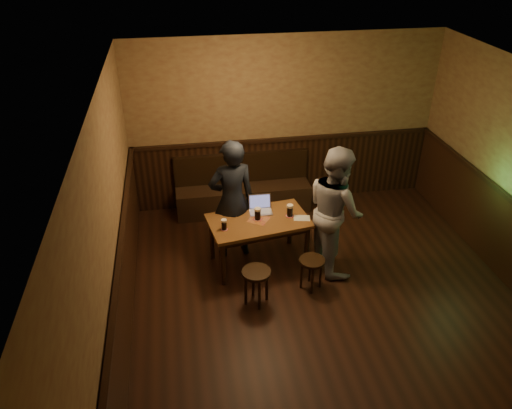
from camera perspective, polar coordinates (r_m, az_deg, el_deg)
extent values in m
cube|color=black|center=(6.43, 8.85, -12.51)|extent=(5.00, 6.00, 0.02)
cube|color=beige|center=(4.98, 11.44, 12.01)|extent=(5.00, 6.00, 0.02)
cube|color=#977F4D|center=(8.17, 3.29, 9.35)|extent=(5.00, 0.02, 2.80)
cube|color=#977F4D|center=(5.36, -16.40, -4.19)|extent=(0.02, 6.00, 2.80)
cube|color=black|center=(8.48, 3.16, 3.92)|extent=(4.98, 0.04, 1.10)
cube|color=black|center=(5.86, -14.89, -11.03)|extent=(0.04, 5.98, 1.10)
cube|color=black|center=(8.21, 3.32, 7.45)|extent=(4.98, 0.06, 0.06)
cube|color=black|center=(5.50, -15.37, -6.46)|extent=(0.06, 5.98, 0.06)
cube|color=black|center=(8.28, -1.45, 0.71)|extent=(2.20, 0.50, 0.45)
cube|color=black|center=(8.24, -1.70, 4.26)|extent=(2.20, 0.10, 0.50)
cube|color=brown|center=(6.79, 0.31, -1.91)|extent=(1.45, 0.97, 0.05)
cube|color=black|center=(6.83, 0.31, -2.42)|extent=(1.32, 0.84, 0.08)
cube|color=maroon|center=(6.78, 0.31, -1.73)|extent=(0.35, 0.35, 0.00)
cylinder|color=black|center=(6.62, -3.77, -6.80)|extent=(0.07, 0.07, 0.67)
cylinder|color=black|center=(7.10, -5.08, -3.92)|extent=(0.07, 0.07, 0.67)
cylinder|color=black|center=(6.94, 5.82, -4.87)|extent=(0.07, 0.07, 0.67)
cylinder|color=black|center=(7.41, 3.91, -2.27)|extent=(0.07, 0.07, 0.67)
cylinder|color=black|center=(6.24, 0.04, -7.77)|extent=(0.41, 0.41, 0.04)
cylinder|color=black|center=(6.42, 1.25, -9.21)|extent=(0.04, 0.04, 0.48)
cylinder|color=black|center=(6.49, -0.33, -8.68)|extent=(0.04, 0.04, 0.48)
cylinder|color=black|center=(6.36, -1.19, -9.68)|extent=(0.04, 0.04, 0.48)
cylinder|color=black|center=(6.29, 0.41, -10.23)|extent=(0.04, 0.04, 0.48)
cylinder|color=black|center=(6.54, 6.42, -6.42)|extent=(0.38, 0.38, 0.04)
cylinder|color=black|center=(6.69, 7.41, -7.87)|extent=(0.04, 0.04, 0.43)
cylinder|color=black|center=(6.77, 6.18, -7.23)|extent=(0.04, 0.04, 0.43)
cylinder|color=black|center=(6.65, 5.21, -7.94)|extent=(0.04, 0.04, 0.43)
cylinder|color=black|center=(6.57, 6.46, -8.60)|extent=(0.04, 0.04, 0.43)
cylinder|color=#AC152F|center=(6.59, -3.65, -2.84)|extent=(0.10, 0.10, 0.00)
cylinder|color=silver|center=(6.59, -3.65, -2.81)|extent=(0.08, 0.08, 0.00)
cylinder|color=black|center=(6.56, -3.67, -2.37)|extent=(0.07, 0.07, 0.12)
cylinder|color=beige|center=(6.52, -3.69, -1.83)|extent=(0.08, 0.08, 0.03)
cylinder|color=#AC152F|center=(6.79, 0.18, -1.69)|extent=(0.12, 0.12, 0.00)
cylinder|color=silver|center=(6.79, 0.18, -1.66)|extent=(0.10, 0.10, 0.00)
cylinder|color=black|center=(6.75, 0.18, -1.15)|extent=(0.08, 0.08, 0.14)
cylinder|color=beige|center=(6.70, 0.18, -0.53)|extent=(0.09, 0.09, 0.03)
cylinder|color=#AC152F|center=(6.88, 3.87, -1.29)|extent=(0.11, 0.11, 0.00)
cylinder|color=silver|center=(6.88, 3.87, -1.27)|extent=(0.10, 0.10, 0.00)
cylinder|color=black|center=(6.84, 3.89, -0.76)|extent=(0.08, 0.08, 0.14)
cylinder|color=beige|center=(6.79, 3.92, -0.15)|extent=(0.09, 0.09, 0.03)
cube|color=silver|center=(6.94, 0.55, -0.85)|extent=(0.32, 0.22, 0.02)
cube|color=#B2B2B7|center=(6.93, 0.55, -0.78)|extent=(0.29, 0.18, 0.00)
cube|color=silver|center=(6.97, 0.43, 0.39)|extent=(0.31, 0.07, 0.20)
cube|color=#5B63A9|center=(6.97, 0.44, 0.35)|extent=(0.28, 0.06, 0.17)
cube|color=silver|center=(6.84, 5.25, -1.54)|extent=(0.25, 0.19, 0.00)
imported|color=black|center=(6.90, -2.76, 0.50)|extent=(0.71, 0.52, 1.79)
imported|color=#94949A|center=(6.74, 9.03, -0.58)|extent=(0.82, 0.98, 1.81)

